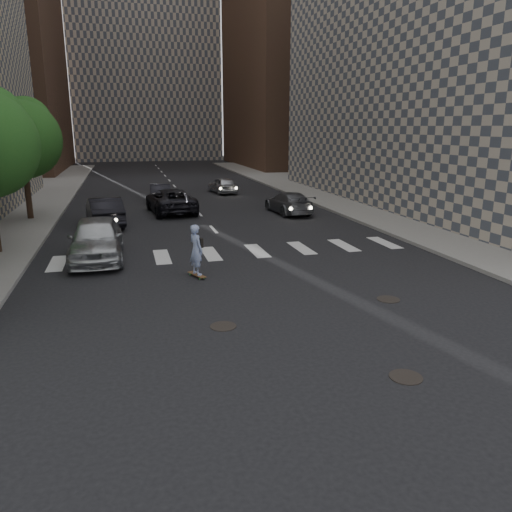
{
  "coord_description": "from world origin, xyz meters",
  "views": [
    {
      "loc": [
        -4.29,
        -10.92,
        5.13
      ],
      "look_at": [
        -0.54,
        3.33,
        1.3
      ],
      "focal_mm": 35.0,
      "sensor_mm": 36.0,
      "label": 1
    }
  ],
  "objects_px": {
    "traffic_car_a": "(104,211)",
    "traffic_car_c": "(171,201)",
    "traffic_car_d": "(223,185)",
    "traffic_car_e": "(160,192)",
    "traffic_car_b": "(289,203)",
    "silver_sedan": "(96,239)",
    "skateboarder": "(196,250)",
    "tree_c": "(23,136)"
  },
  "relations": [
    {
      "from": "tree_c",
      "to": "traffic_car_c",
      "type": "bearing_deg",
      "value": 4.35
    },
    {
      "from": "traffic_car_b",
      "to": "traffic_car_c",
      "type": "relative_size",
      "value": 0.85
    },
    {
      "from": "traffic_car_c",
      "to": "silver_sedan",
      "type": "bearing_deg",
      "value": 64.18
    },
    {
      "from": "traffic_car_a",
      "to": "traffic_car_c",
      "type": "relative_size",
      "value": 0.88
    },
    {
      "from": "silver_sedan",
      "to": "traffic_car_e",
      "type": "xyz_separation_m",
      "value": [
        3.6,
        15.48,
        -0.2
      ]
    },
    {
      "from": "traffic_car_c",
      "to": "traffic_car_a",
      "type": "bearing_deg",
      "value": 34.76
    },
    {
      "from": "traffic_car_d",
      "to": "traffic_car_e",
      "type": "height_order",
      "value": "traffic_car_d"
    },
    {
      "from": "traffic_car_d",
      "to": "traffic_car_b",
      "type": "bearing_deg",
      "value": 93.44
    },
    {
      "from": "skateboarder",
      "to": "silver_sedan",
      "type": "relative_size",
      "value": 0.38
    },
    {
      "from": "tree_c",
      "to": "traffic_car_a",
      "type": "relative_size",
      "value": 1.41
    },
    {
      "from": "silver_sedan",
      "to": "traffic_car_e",
      "type": "height_order",
      "value": "silver_sedan"
    },
    {
      "from": "tree_c",
      "to": "silver_sedan",
      "type": "distance_m",
      "value": 11.36
    },
    {
      "from": "skateboarder",
      "to": "traffic_car_c",
      "type": "xyz_separation_m",
      "value": [
        0.41,
        13.87,
        -0.25
      ]
    },
    {
      "from": "skateboarder",
      "to": "traffic_car_d",
      "type": "xyz_separation_m",
      "value": [
        5.25,
        22.14,
        -0.33
      ]
    },
    {
      "from": "traffic_car_b",
      "to": "traffic_car_c",
      "type": "height_order",
      "value": "traffic_car_c"
    },
    {
      "from": "silver_sedan",
      "to": "traffic_car_b",
      "type": "relative_size",
      "value": 1.1
    },
    {
      "from": "traffic_car_b",
      "to": "traffic_car_d",
      "type": "height_order",
      "value": "traffic_car_b"
    },
    {
      "from": "traffic_car_b",
      "to": "traffic_car_e",
      "type": "relative_size",
      "value": 1.15
    },
    {
      "from": "traffic_car_b",
      "to": "traffic_car_e",
      "type": "xyz_separation_m",
      "value": [
        -7.19,
        6.97,
        -0.01
      ]
    },
    {
      "from": "traffic_car_d",
      "to": "tree_c",
      "type": "bearing_deg",
      "value": 27.07
    },
    {
      "from": "skateboarder",
      "to": "silver_sedan",
      "type": "distance_m",
      "value": 4.82
    },
    {
      "from": "traffic_car_d",
      "to": "traffic_car_e",
      "type": "relative_size",
      "value": 0.98
    },
    {
      "from": "traffic_car_a",
      "to": "traffic_car_d",
      "type": "relative_size",
      "value": 1.22
    },
    {
      "from": "traffic_car_a",
      "to": "traffic_car_e",
      "type": "distance_m",
      "value": 8.88
    },
    {
      "from": "silver_sedan",
      "to": "traffic_car_b",
      "type": "height_order",
      "value": "silver_sedan"
    },
    {
      "from": "skateboarder",
      "to": "traffic_car_d",
      "type": "bearing_deg",
      "value": 54.67
    },
    {
      "from": "silver_sedan",
      "to": "traffic_car_c",
      "type": "distance_m",
      "value": 11.24
    },
    {
      "from": "traffic_car_e",
      "to": "traffic_car_c",
      "type": "bearing_deg",
      "value": 96.15
    },
    {
      "from": "silver_sedan",
      "to": "traffic_car_a",
      "type": "bearing_deg",
      "value": 89.53
    },
    {
      "from": "traffic_car_c",
      "to": "traffic_car_d",
      "type": "height_order",
      "value": "traffic_car_c"
    },
    {
      "from": "skateboarder",
      "to": "traffic_car_b",
      "type": "xyz_separation_m",
      "value": [
        7.31,
        11.84,
        -0.33
      ]
    },
    {
      "from": "traffic_car_d",
      "to": "silver_sedan",
      "type": "bearing_deg",
      "value": 57.24
    },
    {
      "from": "silver_sedan",
      "to": "traffic_car_d",
      "type": "distance_m",
      "value": 20.74
    },
    {
      "from": "silver_sedan",
      "to": "traffic_car_a",
      "type": "relative_size",
      "value": 1.07
    },
    {
      "from": "skateboarder",
      "to": "traffic_car_e",
      "type": "relative_size",
      "value": 0.48
    },
    {
      "from": "tree_c",
      "to": "traffic_car_d",
      "type": "distance_m",
      "value": 15.98
    },
    {
      "from": "traffic_car_c",
      "to": "traffic_car_e",
      "type": "relative_size",
      "value": 1.36
    },
    {
      "from": "traffic_car_c",
      "to": "traffic_car_e",
      "type": "bearing_deg",
      "value": -92.28
    },
    {
      "from": "skateboarder",
      "to": "traffic_car_c",
      "type": "bearing_deg",
      "value": 66.33
    },
    {
      "from": "tree_c",
      "to": "skateboarder",
      "type": "xyz_separation_m",
      "value": [
        7.43,
        -13.28,
        -3.66
      ]
    },
    {
      "from": "traffic_car_a",
      "to": "traffic_car_c",
      "type": "height_order",
      "value": "traffic_car_a"
    },
    {
      "from": "tree_c",
      "to": "traffic_car_c",
      "type": "height_order",
      "value": "tree_c"
    }
  ]
}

